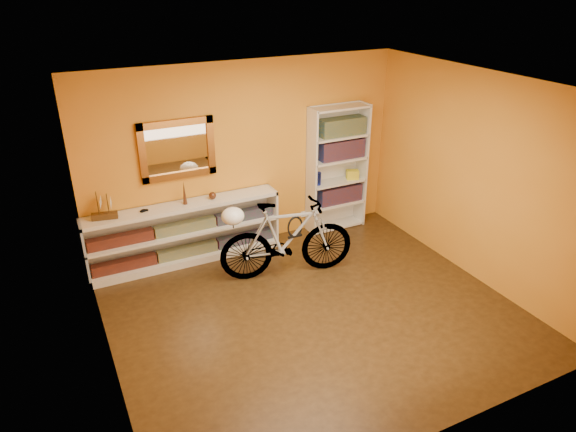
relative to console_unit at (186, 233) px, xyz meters
name	(u,v)px	position (x,y,z in m)	size (l,w,h in m)	color
floor	(314,313)	(0.99, -1.81, -0.43)	(4.50, 4.00, 0.01)	black
ceiling	(320,88)	(0.99, -1.81, 2.18)	(4.50, 4.00, 0.01)	silver
back_wall	(246,157)	(0.99, 0.19, 0.88)	(4.50, 0.01, 2.60)	orange
left_wall	(95,259)	(-1.27, -1.81, 0.88)	(0.01, 4.00, 2.60)	orange
right_wall	(477,178)	(3.24, -1.81, 0.88)	(0.01, 4.00, 2.60)	orange
gilt_mirror	(177,150)	(0.04, 0.15, 1.12)	(0.98, 0.06, 0.78)	brown
wall_socket	(304,214)	(1.89, 0.17, -0.17)	(0.09, 0.01, 0.09)	silver
console_unit	(186,233)	(0.00, 0.00, 0.00)	(2.60, 0.35, 0.85)	silver
cd_row_lower	(188,251)	(0.00, -0.02, -0.26)	(2.50, 0.13, 0.14)	black
cd_row_upper	(185,227)	(0.00, -0.02, 0.11)	(2.50, 0.13, 0.14)	navy
model_ship	(103,205)	(-0.98, 0.00, 0.61)	(0.31, 0.12, 0.37)	#3C2610
toy_car	(144,211)	(-0.50, 0.00, 0.43)	(0.00, 0.00, 0.00)	black
bronze_ornament	(184,193)	(0.03, 0.00, 0.58)	(0.05, 0.05, 0.32)	#542F1C
decorative_orb	(212,196)	(0.41, 0.00, 0.47)	(0.10, 0.10, 0.10)	#542F1C
bookcase	(337,169)	(2.36, 0.03, 0.52)	(0.90, 0.30, 1.90)	silver
book_row_a	(339,194)	(2.41, 0.03, 0.12)	(0.70, 0.22, 0.26)	maroon
book_row_b	(341,149)	(2.41, 0.03, 0.83)	(0.70, 0.22, 0.28)	maroon
book_row_c	(342,127)	(2.41, 0.03, 1.16)	(0.70, 0.22, 0.25)	navy
travel_mug	(318,179)	(2.03, 0.01, 0.44)	(0.09, 0.09, 0.19)	#162498
red_tin	(326,131)	(2.16, 0.06, 1.12)	(0.13, 0.13, 0.16)	maroon
yellow_bag	(352,175)	(2.61, -0.01, 0.41)	(0.18, 0.12, 0.14)	yellow
bicycle	(287,239)	(1.08, -0.91, 0.10)	(1.78, 0.46, 1.05)	silver
helmet	(233,216)	(0.41, -0.76, 0.49)	(0.28, 0.27, 0.21)	white
u_lock	(295,227)	(1.18, -0.93, 0.25)	(0.22, 0.22, 0.02)	black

